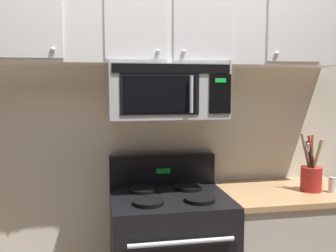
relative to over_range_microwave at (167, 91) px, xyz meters
name	(u,v)px	position (x,y,z in m)	size (l,w,h in m)	color
back_wall	(161,122)	(0.00, 0.25, -0.23)	(5.20, 0.10, 2.70)	silver
over_range_microwave	(167,91)	(0.00, 0.00, 0.00)	(0.76, 0.43, 0.35)	#B7BABF
upper_cabinets	(166,23)	(0.00, 0.03, 0.45)	(2.50, 0.36, 0.55)	silver
counter_segment	(287,251)	(0.84, -0.11, -1.12)	(0.93, 0.65, 0.90)	#BCB7AD
utensil_crock_red	(311,176)	(0.97, -0.18, -0.57)	(0.15, 0.14, 0.39)	red
salt_shaker	(332,185)	(1.09, -0.23, -0.62)	(0.05, 0.05, 0.10)	white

